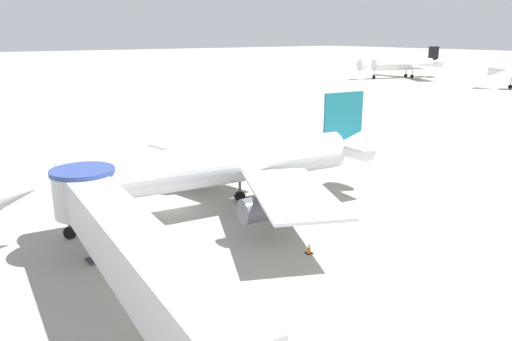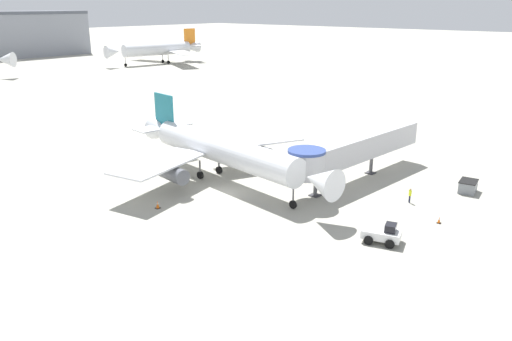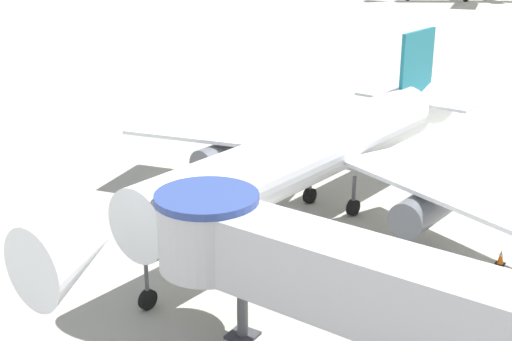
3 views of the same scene
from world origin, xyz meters
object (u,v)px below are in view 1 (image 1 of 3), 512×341
(main_airplane, at_px, (224,165))
(traffic_cone_port_wing, at_px, (156,179))
(background_jet_black_tail, at_px, (405,64))
(jet_bridge, at_px, (121,237))
(traffic_cone_starboard_wing, at_px, (309,248))

(main_airplane, xyz_separation_m, traffic_cone_port_wing, (-10.63, -1.21, -3.45))
(traffic_cone_port_wing, relative_size, background_jet_black_tail, 0.03)
(jet_bridge, relative_size, traffic_cone_starboard_wing, 31.19)
(main_airplane, xyz_separation_m, background_jet_black_tail, (-73.80, 114.69, 0.51))
(main_airplane, distance_m, traffic_cone_port_wing, 11.24)
(jet_bridge, relative_size, traffic_cone_port_wing, 28.75)
(main_airplane, xyz_separation_m, traffic_cone_starboard_wing, (10.30, 0.21, -3.49))
(traffic_cone_port_wing, distance_m, background_jet_black_tail, 132.06)
(jet_bridge, bearing_deg, traffic_cone_port_wing, 156.07)
(jet_bridge, distance_m, traffic_cone_starboard_wing, 12.94)
(traffic_cone_port_wing, height_order, traffic_cone_starboard_wing, traffic_cone_port_wing)
(main_airplane, bearing_deg, background_jet_black_tail, 129.38)
(main_airplane, height_order, jet_bridge, main_airplane)
(traffic_cone_starboard_wing, bearing_deg, traffic_cone_port_wing, -176.11)
(jet_bridge, xyz_separation_m, background_jet_black_tail, (-83.48, 126.87, 0.33))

